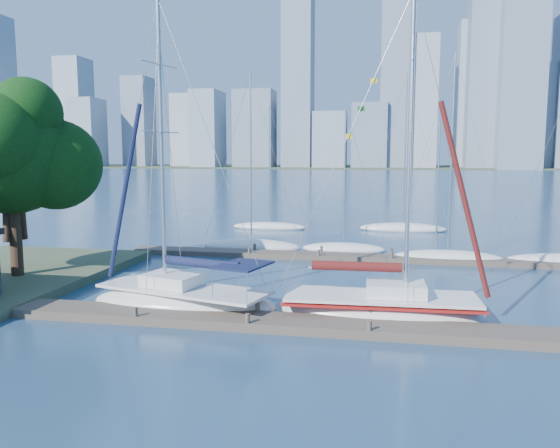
# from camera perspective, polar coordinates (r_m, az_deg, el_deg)

# --- Properties ---
(ground) EXTENTS (700.00, 700.00, 0.00)m
(ground) POSITION_cam_1_polar(r_m,az_deg,el_deg) (24.02, -2.87, -10.58)
(ground) COLOR #172F4C
(ground) RESTS_ON ground
(near_dock) EXTENTS (26.00, 2.00, 0.40)m
(near_dock) POSITION_cam_1_polar(r_m,az_deg,el_deg) (23.96, -2.87, -10.12)
(near_dock) COLOR #493E36
(near_dock) RESTS_ON ground
(far_dock) EXTENTS (30.00, 1.80, 0.36)m
(far_dock) POSITION_cam_1_polar(r_m,az_deg,el_deg) (39.02, 5.67, -3.40)
(far_dock) COLOR #493E36
(far_dock) RESTS_ON ground
(far_shore) EXTENTS (800.00, 100.00, 1.50)m
(far_shore) POSITION_cam_1_polar(r_m,az_deg,el_deg) (342.32, 10.16, 5.84)
(far_shore) COLOR #38472D
(far_shore) RESTS_ON ground
(tree) EXTENTS (9.08, 8.26, 11.53)m
(tree) POSITION_cam_1_polar(r_m,az_deg,el_deg) (34.17, -26.31, 6.96)
(tree) COLOR black
(tree) RESTS_ON ground
(sailboat_navy) EXTENTS (9.58, 5.22, 15.07)m
(sailboat_navy) POSITION_cam_1_polar(r_m,az_deg,el_deg) (26.52, -10.07, -6.41)
(sailboat_navy) COLOR silver
(sailboat_navy) RESTS_ON ground
(sailboat_maroon) EXTENTS (9.31, 3.38, 14.83)m
(sailboat_maroon) POSITION_cam_1_polar(r_m,az_deg,el_deg) (25.11, 10.54, -7.28)
(sailboat_maroon) COLOR silver
(sailboat_maroon) RESTS_ON ground
(bg_boat_1) EXTENTS (8.09, 3.56, 13.97)m
(bg_boat_1) POSITION_cam_1_polar(r_m,az_deg,el_deg) (42.76, -3.01, -2.30)
(bg_boat_1) COLOR silver
(bg_boat_1) RESTS_ON ground
(bg_boat_2) EXTENTS (6.69, 4.01, 11.11)m
(bg_boat_2) POSITION_cam_1_polar(r_m,az_deg,el_deg) (42.20, 6.67, -2.54)
(bg_boat_2) COLOR silver
(bg_boat_2) RESTS_ON ground
(bg_boat_3) EXTENTS (5.94, 3.57, 10.12)m
(bg_boat_3) POSITION_cam_1_polar(r_m,az_deg,el_deg) (40.03, 15.92, -3.31)
(bg_boat_3) COLOR silver
(bg_boat_3) RESTS_ON ground
(bg_boat_4) EXTENTS (7.92, 4.93, 14.46)m
(bg_boat_4) POSITION_cam_1_polar(r_m,az_deg,el_deg) (39.73, 17.11, -3.34)
(bg_boat_4) COLOR silver
(bg_boat_4) RESTS_ON ground
(bg_boat_6) EXTENTS (7.70, 2.96, 12.48)m
(bg_boat_6) POSITION_cam_1_polar(r_m,az_deg,el_deg) (54.83, -1.10, -0.25)
(bg_boat_6) COLOR silver
(bg_boat_6) RESTS_ON ground
(bg_boat_7) EXTENTS (8.67, 4.92, 15.35)m
(bg_boat_7) POSITION_cam_1_polar(r_m,az_deg,el_deg) (54.59, 12.72, -0.40)
(bg_boat_7) COLOR silver
(bg_boat_7) RESTS_ON ground
(skyline) EXTENTS (502.04, 51.31, 116.90)m
(skyline) POSITION_cam_1_polar(r_m,az_deg,el_deg) (314.34, 13.70, 12.22)
(skyline) COLOR #8091A6
(skyline) RESTS_ON ground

